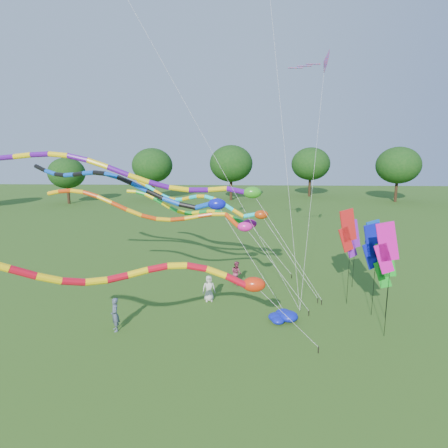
{
  "coord_description": "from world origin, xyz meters",
  "views": [
    {
      "loc": [
        -0.68,
        -14.92,
        8.73
      ],
      "look_at": [
        -1.62,
        4.91,
        4.8
      ],
      "focal_mm": 30.0,
      "sensor_mm": 36.0,
      "label": 1
    }
  ],
  "objects_px": {
    "tube_kite_red": "(152,276)",
    "tube_kite_orange": "(170,213)",
    "person_b": "(115,315)",
    "blue_nylon_heap": "(284,320)",
    "person_c": "(237,273)",
    "person_a": "(209,288)"
  },
  "relations": [
    {
      "from": "person_a",
      "to": "tube_kite_orange",
      "type": "bearing_deg",
      "value": -161.13
    },
    {
      "from": "person_b",
      "to": "person_c",
      "type": "height_order",
      "value": "person_b"
    },
    {
      "from": "blue_nylon_heap",
      "to": "person_c",
      "type": "relative_size",
      "value": 0.99
    },
    {
      "from": "tube_kite_red",
      "to": "person_c",
      "type": "distance_m",
      "value": 11.1
    },
    {
      "from": "tube_kite_orange",
      "to": "tube_kite_red",
      "type": "bearing_deg",
      "value": -80.87
    },
    {
      "from": "tube_kite_red",
      "to": "tube_kite_orange",
      "type": "bearing_deg",
      "value": 79.25
    },
    {
      "from": "tube_kite_orange",
      "to": "person_b",
      "type": "xyz_separation_m",
      "value": [
        -2.31,
        -2.73,
        -4.59
      ]
    },
    {
      "from": "tube_kite_orange",
      "to": "person_c",
      "type": "xyz_separation_m",
      "value": [
        3.53,
        4.02,
        -4.64
      ]
    },
    {
      "from": "person_a",
      "to": "person_c",
      "type": "distance_m",
      "value": 3.25
    },
    {
      "from": "person_b",
      "to": "person_c",
      "type": "relative_size",
      "value": 1.06
    },
    {
      "from": "tube_kite_orange",
      "to": "person_c",
      "type": "bearing_deg",
      "value": 53.54
    },
    {
      "from": "tube_kite_red",
      "to": "tube_kite_orange",
      "type": "distance_m",
      "value": 6.31
    },
    {
      "from": "tube_kite_orange",
      "to": "person_c",
      "type": "height_order",
      "value": "tube_kite_orange"
    },
    {
      "from": "tube_kite_red",
      "to": "person_b",
      "type": "height_order",
      "value": "tube_kite_red"
    },
    {
      "from": "person_c",
      "to": "person_a",
      "type": "bearing_deg",
      "value": 115.76
    },
    {
      "from": "blue_nylon_heap",
      "to": "person_c",
      "type": "xyz_separation_m",
      "value": [
        -2.52,
        5.64,
        0.56
      ]
    },
    {
      "from": "blue_nylon_heap",
      "to": "person_a",
      "type": "relative_size",
      "value": 1.02
    },
    {
      "from": "person_a",
      "to": "blue_nylon_heap",
      "type": "bearing_deg",
      "value": -46.41
    },
    {
      "from": "tube_kite_red",
      "to": "person_a",
      "type": "xyz_separation_m",
      "value": [
        1.49,
        7.31,
        -3.29
      ]
    },
    {
      "from": "person_c",
      "to": "tube_kite_orange",
      "type": "bearing_deg",
      "value": 103.54
    },
    {
      "from": "blue_nylon_heap",
      "to": "person_b",
      "type": "xyz_separation_m",
      "value": [
        -8.37,
        -1.11,
        0.61
      ]
    },
    {
      "from": "tube_kite_red",
      "to": "blue_nylon_heap",
      "type": "relative_size",
      "value": 8.39
    }
  ]
}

